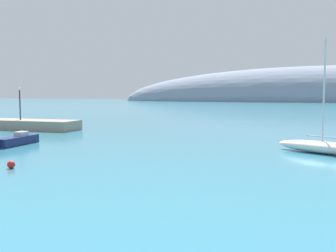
{
  "coord_description": "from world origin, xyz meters",
  "views": [
    {
      "loc": [
        15.05,
        -8.94,
        4.93
      ],
      "look_at": [
        2.72,
        24.65,
        1.92
      ],
      "focal_mm": 41.41,
      "sensor_mm": 36.0,
      "label": 1
    }
  ],
  "objects_px": {
    "sailboat_white_near_shore": "(322,147)",
    "mooring_buoy_red": "(11,165)",
    "harbor_lamp_post": "(20,100)",
    "motorboat_navy_foreground": "(17,140)"
  },
  "relations": [
    {
      "from": "mooring_buoy_red",
      "to": "harbor_lamp_post",
      "type": "relative_size",
      "value": 0.12
    },
    {
      "from": "sailboat_white_near_shore",
      "to": "motorboat_navy_foreground",
      "type": "distance_m",
      "value": 27.73
    },
    {
      "from": "sailboat_white_near_shore",
      "to": "mooring_buoy_red",
      "type": "distance_m",
      "value": 23.93
    },
    {
      "from": "mooring_buoy_red",
      "to": "sailboat_white_near_shore",
      "type": "bearing_deg",
      "value": 35.74
    },
    {
      "from": "motorboat_navy_foreground",
      "to": "harbor_lamp_post",
      "type": "xyz_separation_m",
      "value": [
        -10.95,
        13.16,
        3.59
      ]
    },
    {
      "from": "motorboat_navy_foreground",
      "to": "harbor_lamp_post",
      "type": "relative_size",
      "value": 1.29
    },
    {
      "from": "harbor_lamp_post",
      "to": "sailboat_white_near_shore",
      "type": "bearing_deg",
      "value": -12.78
    },
    {
      "from": "sailboat_white_near_shore",
      "to": "mooring_buoy_red",
      "type": "xyz_separation_m",
      "value": [
        -19.42,
        -13.98,
        -0.31
      ]
    },
    {
      "from": "motorboat_navy_foreground",
      "to": "mooring_buoy_red",
      "type": "relative_size",
      "value": 11.13
    },
    {
      "from": "sailboat_white_near_shore",
      "to": "harbor_lamp_post",
      "type": "distance_m",
      "value": 39.45
    }
  ]
}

